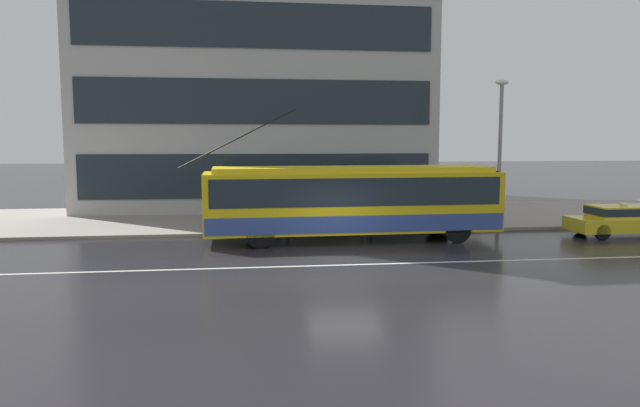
# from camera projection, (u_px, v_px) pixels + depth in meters

# --- Properties ---
(ground_plane) EXTENTS (160.00, 160.00, 0.00)m
(ground_plane) POSITION_uv_depth(u_px,v_px,m) (346.00, 257.00, 20.13)
(ground_plane) COLOR #252328
(sidewalk_slab) EXTENTS (80.00, 10.00, 0.14)m
(sidewalk_slab) POSITION_uv_depth(u_px,v_px,m) (312.00, 217.00, 29.84)
(sidewalk_slab) COLOR gray
(sidewalk_slab) RESTS_ON ground_plane
(lane_centre_line) EXTENTS (72.00, 0.14, 0.01)m
(lane_centre_line) POSITION_uv_depth(u_px,v_px,m) (352.00, 265.00, 18.94)
(lane_centre_line) COLOR silver
(lane_centre_line) RESTS_ON ground_plane
(trolleybus) EXTENTS (12.37, 2.80, 5.10)m
(trolleybus) POSITION_uv_depth(u_px,v_px,m) (353.00, 200.00, 23.28)
(trolleybus) COLOR yellow
(trolleybus) RESTS_ON ground_plane
(taxi_ahead_of_bus) EXTENTS (4.71, 1.80, 1.39)m
(taxi_ahead_of_bus) POSITION_uv_depth(u_px,v_px,m) (625.00, 219.00, 24.46)
(taxi_ahead_of_bus) COLOR yellow
(taxi_ahead_of_bus) RESTS_ON ground_plane
(bus_shelter) EXTENTS (3.84, 1.56, 2.42)m
(bus_shelter) POSITION_uv_depth(u_px,v_px,m) (323.00, 185.00, 26.68)
(bus_shelter) COLOR gray
(bus_shelter) RESTS_ON sidewalk_slab
(pedestrian_at_shelter) EXTENTS (1.17, 1.17, 2.03)m
(pedestrian_at_shelter) POSITION_uv_depth(u_px,v_px,m) (444.00, 186.00, 27.50)
(pedestrian_at_shelter) COLOR #574946
(pedestrian_at_shelter) RESTS_ON sidewalk_slab
(pedestrian_approaching_curb) EXTENTS (1.17, 1.17, 2.01)m
(pedestrian_approaching_curb) POSITION_uv_depth(u_px,v_px,m) (372.00, 188.00, 26.55)
(pedestrian_approaching_curb) COLOR #2B3552
(pedestrian_approaching_curb) RESTS_ON sidewalk_slab
(pedestrian_walking_past) EXTENTS (0.47, 0.47, 1.62)m
(pedestrian_walking_past) POSITION_uv_depth(u_px,v_px,m) (287.00, 205.00, 26.08)
(pedestrian_walking_past) COLOR black
(pedestrian_walking_past) RESTS_ON sidewalk_slab
(street_lamp) EXTENTS (0.60, 0.32, 6.39)m
(street_lamp) POSITION_uv_depth(u_px,v_px,m) (500.00, 140.00, 25.90)
(street_lamp) COLOR gray
(street_lamp) RESTS_ON sidewalk_slab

